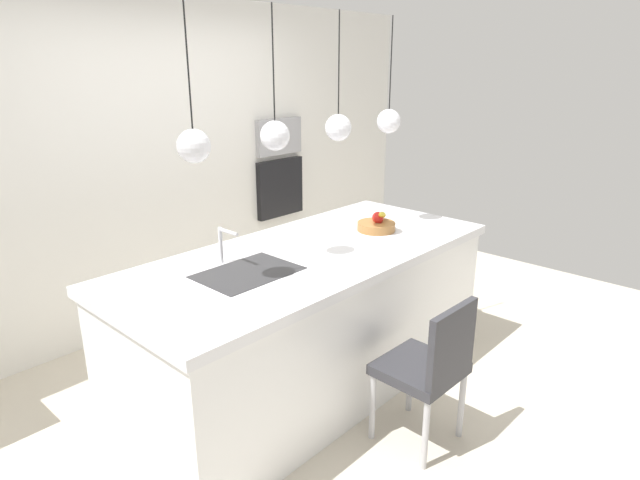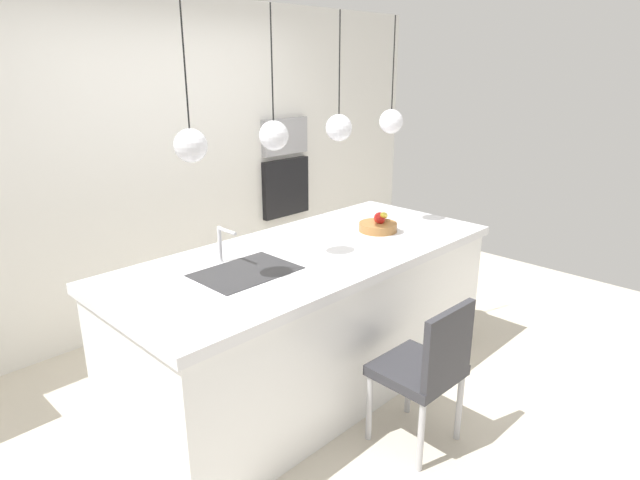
% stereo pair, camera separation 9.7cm
% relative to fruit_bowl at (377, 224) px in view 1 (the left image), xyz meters
% --- Properties ---
extents(floor, '(6.60, 6.60, 0.00)m').
position_rel_fruit_bowl_xyz_m(floor, '(-0.65, 0.04, -1.00)').
color(floor, beige).
rests_on(floor, ground).
extents(back_wall, '(6.00, 0.10, 2.60)m').
position_rel_fruit_bowl_xyz_m(back_wall, '(-0.65, 1.69, 0.30)').
color(back_wall, silver).
rests_on(back_wall, ground).
extents(kitchen_island, '(2.58, 1.11, 0.96)m').
position_rel_fruit_bowl_xyz_m(kitchen_island, '(-0.65, 0.04, -0.52)').
color(kitchen_island, white).
rests_on(kitchen_island, ground).
extents(sink_basin, '(0.56, 0.40, 0.02)m').
position_rel_fruit_bowl_xyz_m(sink_basin, '(-1.15, 0.04, -0.05)').
color(sink_basin, '#2D2D30').
rests_on(sink_basin, kitchen_island).
extents(faucet, '(0.02, 0.17, 0.22)m').
position_rel_fruit_bowl_xyz_m(faucet, '(-1.15, 0.26, 0.10)').
color(faucet, silver).
rests_on(faucet, kitchen_island).
extents(fruit_bowl, '(0.27, 0.27, 0.16)m').
position_rel_fruit_bowl_xyz_m(fruit_bowl, '(0.00, 0.00, 0.00)').
color(fruit_bowl, '#9E6B38').
rests_on(fruit_bowl, kitchen_island).
extents(microwave, '(0.54, 0.08, 0.34)m').
position_rel_fruit_bowl_xyz_m(microwave, '(0.57, 1.62, 0.42)').
color(microwave, '#9E9EA3').
rests_on(microwave, back_wall).
extents(oven, '(0.56, 0.08, 0.56)m').
position_rel_fruit_bowl_xyz_m(oven, '(0.57, 1.62, -0.08)').
color(oven, black).
rests_on(oven, back_wall).
extents(chair_near, '(0.44, 0.43, 0.89)m').
position_rel_fruit_bowl_xyz_m(chair_near, '(-0.64, -0.87, -0.49)').
color(chair_near, '#333338').
rests_on(chair_near, ground).
extents(pendant_light_left, '(0.17, 0.17, 0.77)m').
position_rel_fruit_bowl_xyz_m(pendant_light_left, '(-1.45, 0.04, 0.71)').
color(pendant_light_left, silver).
extents(pendant_light_center_left, '(0.17, 0.17, 0.77)m').
position_rel_fruit_bowl_xyz_m(pendant_light_center_left, '(-0.92, 0.04, 0.71)').
color(pendant_light_center_left, silver).
extents(pendant_light_center_right, '(0.17, 0.17, 0.77)m').
position_rel_fruit_bowl_xyz_m(pendant_light_center_right, '(-0.38, 0.04, 0.71)').
color(pendant_light_center_right, silver).
extents(pendant_light_right, '(0.17, 0.17, 0.77)m').
position_rel_fruit_bowl_xyz_m(pendant_light_right, '(0.16, 0.04, 0.71)').
color(pendant_light_right, silver).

